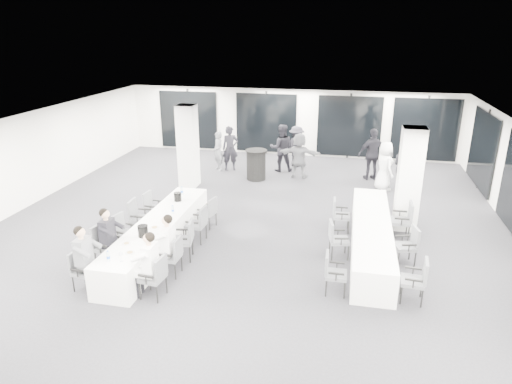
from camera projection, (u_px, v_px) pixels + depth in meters
room at (286, 171)px, 12.86m from camera, size 14.04×16.04×2.84m
column_left at (188, 146)px, 15.49m from camera, size 0.60×0.60×2.80m
column_right at (409, 179)px, 12.10m from camera, size 0.60×0.60×2.80m
banquet_table_main at (158, 235)px, 11.22m from camera, size 0.90×5.00×0.75m
banquet_table_side at (371, 237)px, 11.15m from camera, size 0.90×5.00×0.75m
cocktail_table at (256, 165)px, 16.41m from camera, size 0.79×0.79×1.09m
chair_main_left_near at (81, 268)px, 9.48m from camera, size 0.48×0.52×0.86m
chair_main_left_second at (105, 243)px, 10.36m from camera, size 0.59×0.63×1.01m
chair_main_left_mid at (122, 231)px, 11.11m from camera, size 0.57×0.60×0.93m
chair_main_left_fourth at (138, 216)px, 11.92m from camera, size 0.53×0.58×0.99m
chair_main_left_far at (152, 206)px, 12.71m from camera, size 0.49×0.54×0.91m
chair_main_right_near at (156, 274)px, 9.15m from camera, size 0.51×0.56×0.92m
chair_main_right_second at (173, 254)px, 10.00m from camera, size 0.46×0.52×0.91m
chair_main_right_mid at (185, 237)px, 10.70m from camera, size 0.58×0.61×0.98m
chair_main_right_fourth at (199, 222)px, 11.59m from camera, size 0.50×0.55×0.95m
chair_main_right_far at (209, 211)px, 12.44m from camera, size 0.52×0.55×0.86m
chair_side_left_near at (333, 271)px, 9.33m from camera, size 0.45×0.51×0.88m
chair_side_left_mid at (336, 237)px, 10.80m from camera, size 0.54×0.57×0.91m
chair_side_left_far at (339, 213)px, 12.21m from camera, size 0.48×0.53×0.90m
chair_side_right_near at (417, 278)px, 9.01m from camera, size 0.51×0.56×0.93m
chair_side_right_mid at (409, 243)px, 10.48m from camera, size 0.55×0.58×0.91m
chair_side_right_far at (404, 218)px, 11.75m from camera, size 0.51×0.57×1.00m
seated_guest_a at (86, 255)px, 9.33m from camera, size 0.50×0.38×1.44m
seated_guest_b at (110, 235)px, 10.23m from camera, size 0.50×0.38×1.44m
seated_guest_c at (147, 261)px, 9.09m from camera, size 0.50×0.38×1.44m
seated_guest_d at (165, 241)px, 9.93m from camera, size 0.50×0.38×1.44m
standing_guest_a at (230, 146)px, 17.38m from camera, size 0.87×0.80×1.93m
standing_guest_b at (281, 145)px, 17.24m from camera, size 1.10×0.81×2.04m
standing_guest_c at (296, 144)px, 17.84m from camera, size 1.23×1.29×1.83m
standing_guest_d at (373, 151)px, 16.24m from camera, size 1.41×1.10×2.11m
standing_guest_e at (385, 163)px, 15.23m from camera, size 0.89×1.05×1.87m
standing_guest_f at (299, 152)px, 16.50m from camera, size 1.77×0.78×1.88m
standing_guest_g at (218, 149)px, 17.39m from camera, size 0.79×0.80×1.70m
standing_guest_h at (405, 163)px, 15.00m from camera, size 1.02×1.11×1.97m
ice_bucket_near at (143, 231)px, 10.25m from camera, size 0.23×0.23×0.26m
ice_bucket_far at (178, 197)px, 12.38m from camera, size 0.20×0.20×0.23m
water_bottle_a at (108, 256)px, 9.16m from camera, size 0.07×0.07×0.22m
water_bottle_b at (173, 210)px, 11.54m from camera, size 0.07×0.07×0.21m
water_bottle_c at (182, 191)px, 12.85m from camera, size 0.07×0.07×0.23m
plate_a at (126, 243)px, 9.94m from camera, size 0.19×0.19×0.03m
plate_b at (130, 252)px, 9.53m from camera, size 0.20×0.20×0.03m
plate_c at (154, 227)px, 10.73m from camera, size 0.22×0.22×0.03m
wine_glass at (121, 254)px, 9.13m from camera, size 0.08×0.08×0.22m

